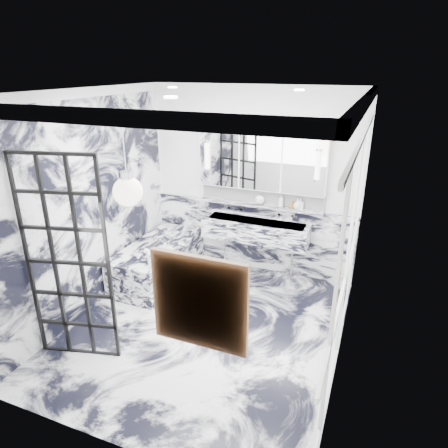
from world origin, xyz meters
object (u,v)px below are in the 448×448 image
at_px(crittall_door, 68,263).
at_px(mirror_cabinet, 262,156).
at_px(trough_sink, 256,230).
at_px(bathtub, 158,261).

distance_m(crittall_door, mirror_cabinet, 3.03).
xyz_separation_m(crittall_door, mirror_cabinet, (1.26, 2.67, 0.68)).
height_order(trough_sink, bathtub, trough_sink).
bearing_deg(crittall_door, trough_sink, 48.84).
distance_m(mirror_cabinet, bathtub, 2.20).
distance_m(trough_sink, mirror_cabinet, 1.10).
bearing_deg(mirror_cabinet, bathtub, -147.94).
xyz_separation_m(trough_sink, bathtub, (-1.33, -0.66, -0.45)).
height_order(trough_sink, mirror_cabinet, mirror_cabinet).
distance_m(trough_sink, bathtub, 1.55).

